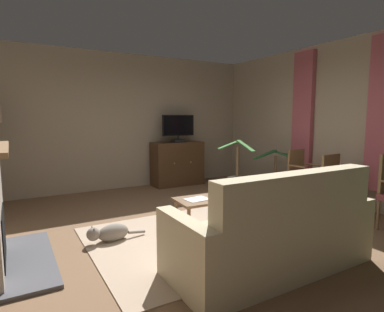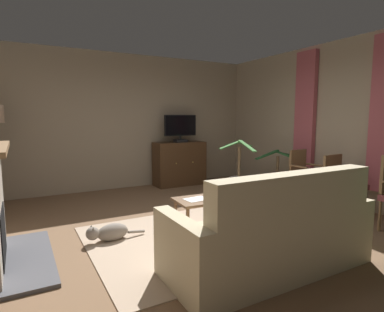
# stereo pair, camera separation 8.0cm
# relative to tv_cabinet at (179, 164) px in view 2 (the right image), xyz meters

# --- Properties ---
(ground_plane) EXTENTS (6.12, 6.70, 0.04)m
(ground_plane) POSITION_rel_tv_cabinet_xyz_m (-1.00, -2.75, -0.48)
(ground_plane) COLOR brown
(wall_back) EXTENTS (6.12, 0.10, 2.81)m
(wall_back) POSITION_rel_tv_cabinet_xyz_m (-1.00, 0.35, 0.95)
(wall_back) COLOR gray
(wall_back) RESTS_ON ground_plane
(wall_right_with_window) EXTENTS (0.10, 6.70, 2.81)m
(wall_right_with_window) POSITION_rel_tv_cabinet_xyz_m (1.81, -2.75, 0.95)
(wall_right_with_window) COLOR gray
(wall_right_with_window) RESTS_ON ground_plane
(curtain_panel_far) EXTENTS (0.10, 0.44, 2.36)m
(curtain_panel_far) POSITION_rel_tv_cabinet_xyz_m (1.70, -1.96, 1.09)
(curtain_panel_far) COLOR #A34C56
(rug_central) EXTENTS (2.74, 2.18, 0.01)m
(rug_central) POSITION_rel_tv_cabinet_xyz_m (-1.14, -2.92, -0.45)
(rug_central) COLOR tan
(rug_central) RESTS_ON ground_plane
(tv_cabinet) EXTENTS (1.12, 0.50, 0.96)m
(tv_cabinet) POSITION_rel_tv_cabinet_xyz_m (0.00, 0.00, 0.00)
(tv_cabinet) COLOR black
(tv_cabinet) RESTS_ON ground_plane
(television) EXTENTS (0.75, 0.20, 0.59)m
(television) POSITION_rel_tv_cabinet_xyz_m (-0.00, -0.05, 0.82)
(television) COLOR black
(television) RESTS_ON tv_cabinet
(coffee_table) EXTENTS (0.93, 0.54, 0.46)m
(coffee_table) POSITION_rel_tv_cabinet_xyz_m (-0.97, -2.81, -0.06)
(coffee_table) COLOR brown
(coffee_table) RESTS_ON ground_plane
(tv_remote) EXTENTS (0.16, 0.14, 0.02)m
(tv_remote) POSITION_rel_tv_cabinet_xyz_m (-0.97, -2.86, 0.01)
(tv_remote) COLOR black
(tv_remote) RESTS_ON coffee_table
(folded_newspaper) EXTENTS (0.32, 0.25, 0.01)m
(folded_newspaper) POSITION_rel_tv_cabinet_xyz_m (-1.16, -2.79, 0.00)
(folded_newspaper) COLOR silver
(folded_newspaper) RESTS_ON coffee_table
(sofa_floral) EXTENTS (2.08, 0.86, 1.01)m
(sofa_floral) POSITION_rel_tv_cabinet_xyz_m (-1.00, -4.00, -0.12)
(sofa_floral) COLOR tan
(sofa_floral) RESTS_ON ground_plane
(side_chair_far_end) EXTENTS (0.52, 0.53, 0.92)m
(side_chair_far_end) POSITION_rel_tv_cabinet_xyz_m (1.21, -3.15, 0.05)
(side_chair_far_end) COLOR brown
(side_chair_far_end) RESTS_ON ground_plane
(side_chair_beside_plant) EXTENTS (0.46, 0.45, 0.93)m
(side_chair_beside_plant) POSITION_rel_tv_cabinet_xyz_m (1.21, -2.41, 0.05)
(side_chair_beside_plant) COLOR brown
(side_chair_beside_plant) RESTS_ON ground_plane
(potted_plant_small_fern_corner) EXTENTS (0.74, 0.99, 1.07)m
(potted_plant_small_fern_corner) POSITION_rel_tv_cabinet_xyz_m (0.60, -1.37, -0.23)
(potted_plant_small_fern_corner) COLOR beige
(potted_plant_small_fern_corner) RESTS_ON ground_plane
(potted_plant_leafy_by_curtain) EXTENTS (0.91, 0.96, 0.87)m
(potted_plant_leafy_by_curtain) POSITION_rel_tv_cabinet_xyz_m (1.34, -1.64, -0.18)
(potted_plant_leafy_by_curtain) COLOR #3D4C5B
(potted_plant_leafy_by_curtain) RESTS_ON ground_plane
(cat) EXTENTS (0.73, 0.24, 0.23)m
(cat) POSITION_rel_tv_cabinet_xyz_m (-2.21, -2.49, -0.35)
(cat) COLOR gray
(cat) RESTS_ON ground_plane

